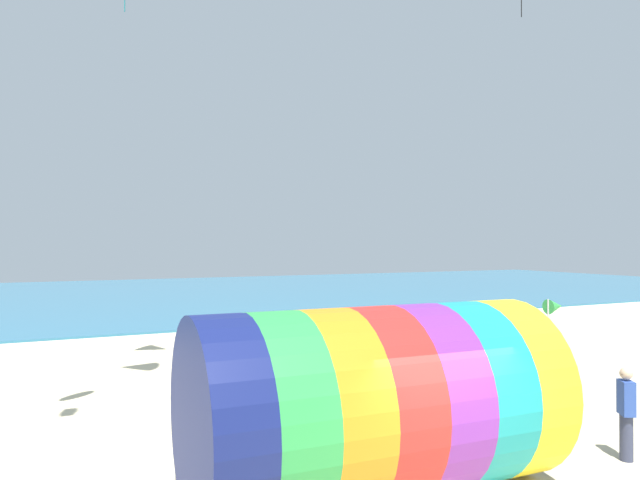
% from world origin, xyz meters
% --- Properties ---
extents(sea, '(120.00, 40.00, 0.10)m').
position_xyz_m(sea, '(0.00, 40.62, 0.05)').
color(sea, teal).
rests_on(sea, ground).
extents(giant_inflatable_tube, '(6.09, 3.25, 3.09)m').
position_xyz_m(giant_inflatable_tube, '(-0.54, 1.89, 1.55)').
color(giant_inflatable_tube, navy).
rests_on(giant_inflatable_tube, ground).
extents(kite_handler, '(0.37, 0.42, 1.77)m').
position_xyz_m(kite_handler, '(4.58, 1.14, 0.91)').
color(kite_handler, '#383D56').
rests_on(kite_handler, ground).
extents(bystander_near_water, '(0.41, 0.31, 1.67)m').
position_xyz_m(bystander_near_water, '(4.51, 8.44, 0.85)').
color(bystander_near_water, '#383D56').
rests_on(bystander_near_water, ground).
extents(bystander_mid_beach, '(0.39, 0.28, 1.69)m').
position_xyz_m(bystander_mid_beach, '(3.90, 10.47, 0.86)').
color(bystander_mid_beach, '#726651').
rests_on(bystander_mid_beach, ground).
extents(beach_flag, '(0.47, 0.36, 2.80)m').
position_xyz_m(beach_flag, '(5.55, 3.73, 2.49)').
color(beach_flag, silver).
rests_on(beach_flag, ground).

